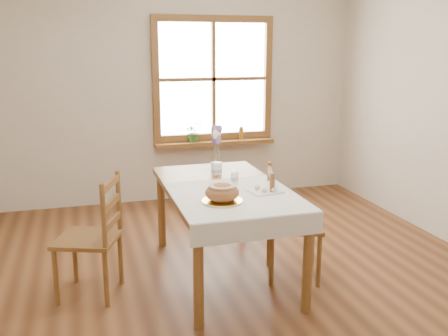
% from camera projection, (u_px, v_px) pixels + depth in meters
% --- Properties ---
extents(ground, '(5.00, 5.00, 0.00)m').
position_uv_depth(ground, '(235.00, 290.00, 3.85)').
color(ground, brown).
rests_on(ground, ground).
extents(room_walls, '(4.60, 5.10, 2.65)m').
position_uv_depth(room_walls, '(236.00, 65.00, 3.44)').
color(room_walls, beige).
rests_on(room_walls, ground).
extents(window, '(1.46, 0.08, 1.46)m').
position_uv_depth(window, '(213.00, 79.00, 5.94)').
color(window, brown).
rests_on(window, ground).
extents(window_sill, '(1.46, 0.20, 0.05)m').
position_uv_depth(window_sill, '(215.00, 143.00, 6.06)').
color(window_sill, brown).
rests_on(window_sill, ground).
extents(dining_table, '(0.90, 1.60, 0.75)m').
position_uv_depth(dining_table, '(224.00, 197.00, 3.97)').
color(dining_table, brown).
rests_on(dining_table, ground).
extents(table_linen, '(0.91, 0.99, 0.01)m').
position_uv_depth(table_linen, '(236.00, 197.00, 3.67)').
color(table_linen, white).
rests_on(table_linen, dining_table).
extents(chair_left, '(0.57, 0.56, 0.92)m').
position_uv_depth(chair_left, '(87.00, 237.00, 3.69)').
color(chair_left, brown).
rests_on(chair_left, ground).
extents(chair_right, '(0.56, 0.54, 0.91)m').
position_uv_depth(chair_right, '(294.00, 223.00, 3.98)').
color(chair_right, brown).
rests_on(chair_right, ground).
extents(bread_plate, '(0.34, 0.34, 0.02)m').
position_uv_depth(bread_plate, '(222.00, 201.00, 3.52)').
color(bread_plate, white).
rests_on(bread_plate, table_linen).
extents(bread_loaf, '(0.24, 0.24, 0.13)m').
position_uv_depth(bread_loaf, '(222.00, 191.00, 3.50)').
color(bread_loaf, '#A8673B').
rests_on(bread_loaf, bread_plate).
extents(egg_napkin, '(0.27, 0.24, 0.01)m').
position_uv_depth(egg_napkin, '(265.00, 191.00, 3.77)').
color(egg_napkin, white).
rests_on(egg_napkin, table_linen).
extents(eggs, '(0.21, 0.19, 0.04)m').
position_uv_depth(eggs, '(265.00, 188.00, 3.77)').
color(eggs, silver).
rests_on(eggs, egg_napkin).
extents(salt_shaker, '(0.06, 0.06, 0.10)m').
position_uv_depth(salt_shaker, '(235.00, 177.00, 4.00)').
color(salt_shaker, white).
rests_on(salt_shaker, table_linen).
extents(pepper_shaker, '(0.06, 0.06, 0.11)m').
position_uv_depth(pepper_shaker, '(234.00, 178.00, 3.96)').
color(pepper_shaker, white).
rests_on(pepper_shaker, table_linen).
extents(flower_vase, '(0.12, 0.12, 0.10)m').
position_uv_depth(flower_vase, '(217.00, 169.00, 4.29)').
color(flower_vase, white).
rests_on(flower_vase, dining_table).
extents(lavender_bouquet, '(0.17, 0.17, 0.31)m').
position_uv_depth(lavender_bouquet, '(216.00, 145.00, 4.24)').
color(lavender_bouquet, '#6F5495').
rests_on(lavender_bouquet, flower_vase).
extents(potted_plant, '(0.26, 0.28, 0.18)m').
position_uv_depth(potted_plant, '(194.00, 134.00, 5.96)').
color(potted_plant, '#346A2A').
rests_on(potted_plant, window_sill).
extents(amber_bottle, '(0.06, 0.06, 0.16)m').
position_uv_depth(amber_bottle, '(241.00, 133.00, 6.13)').
color(amber_bottle, '#A0671D').
rests_on(amber_bottle, window_sill).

